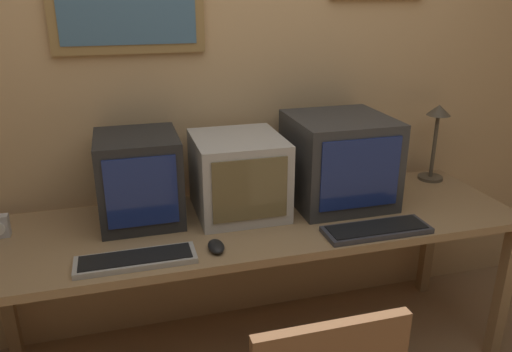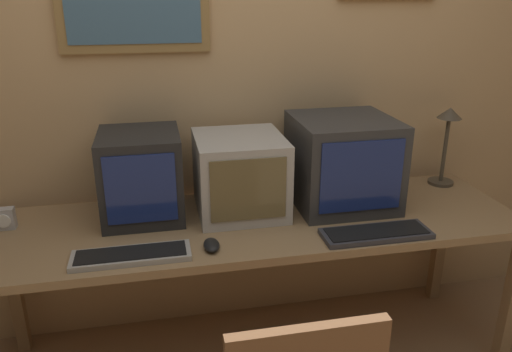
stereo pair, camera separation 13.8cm
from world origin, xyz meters
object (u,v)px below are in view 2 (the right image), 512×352
desk_clock (5,219)px  desk_lamp (447,133)px  keyboard_main (131,255)px  keyboard_side (376,233)px  monitor_center (240,174)px  monitor_right (342,162)px  mouse_near_keyboard (212,245)px  monitor_left (141,175)px

desk_clock → desk_lamp: desk_lamp is taller
keyboard_main → keyboard_side: 0.99m
keyboard_side → desk_lamp: 0.81m
monitor_center → keyboard_side: (0.51, -0.37, -0.16)m
monitor_center → monitor_right: bearing=-1.1°
mouse_near_keyboard → desk_lamp: 1.37m
monitor_center → keyboard_side: monitor_center is taller
monitor_left → desk_clock: (-0.58, -0.02, -0.15)m
desk_lamp → keyboard_main: bearing=-163.3°
mouse_near_keyboard → keyboard_side: bearing=-2.5°
monitor_center → monitor_right: size_ratio=0.92×
keyboard_main → keyboard_side: same height
desk_lamp → desk_clock: bearing=-177.1°
monitor_center → desk_lamp: bearing=6.1°
monitor_center → desk_clock: monitor_center is taller
desk_clock → mouse_near_keyboard: bearing=-23.0°
monitor_right → monitor_left: bearing=177.3°
keyboard_main → desk_lamp: (1.58, 0.47, 0.26)m
monitor_center → keyboard_main: 0.62m
keyboard_main → monitor_left: bearing=82.9°
monitor_center → desk_clock: 1.02m
keyboard_main → desk_clock: desk_clock is taller
desk_clock → keyboard_side: bearing=-14.2°
monitor_left → keyboard_main: bearing=-97.1°
keyboard_side → mouse_near_keyboard: size_ratio=4.16×
desk_lamp → monitor_left: bearing=-176.9°
monitor_right → mouse_near_keyboard: (-0.66, -0.33, -0.19)m
keyboard_side → desk_clock: desk_clock is taller
monitor_left → keyboard_main: size_ratio=0.86×
monitor_left → keyboard_main: 0.43m
monitor_center → desk_clock: bearing=179.3°
keyboard_side → desk_lamp: size_ratio=1.12×
monitor_left → desk_clock: monitor_left is taller
keyboard_main → keyboard_side: size_ratio=0.98×
keyboard_side → desk_clock: 1.57m
keyboard_main → mouse_near_keyboard: (0.31, 0.01, 0.00)m
keyboard_side → desk_lamp: (0.59, 0.49, 0.26)m
monitor_center → mouse_near_keyboard: bearing=-117.0°
monitor_left → monitor_right: 0.92m
keyboard_side → desk_lamp: desk_lamp is taller
keyboard_side → monitor_left: bearing=156.6°
monitor_center → monitor_right: monitor_right is taller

